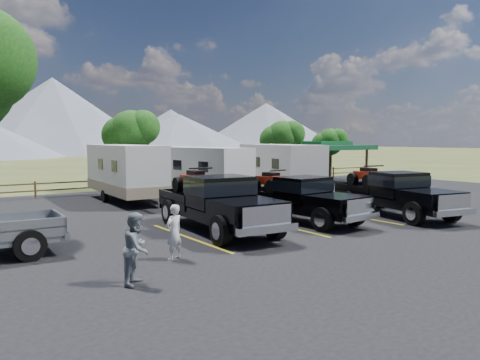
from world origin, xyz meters
TOP-DOWN VIEW (x-y plane):
  - ground at (0.00, 0.00)m, footprint 320.00×320.00m
  - asphalt_lot at (0.00, 3.00)m, footprint 44.00×34.00m
  - stall_lines at (0.00, 4.00)m, footprint 12.12×5.50m
  - tree_ne_a at (8.97, 17.01)m, footprint 3.11×2.92m
  - tree_ne_b at (14.98, 18.01)m, footprint 2.77×2.59m
  - tree_north at (-2.03, 19.02)m, footprint 3.46×3.24m
  - rail_fence at (2.00, 18.50)m, footprint 36.12×0.12m
  - pavilion at (13.00, 17.00)m, footprint 6.20×6.20m
  - rig_left at (-4.55, 4.52)m, footprint 2.83×6.91m
  - rig_center at (-0.75, 4.30)m, footprint 2.52×6.25m
  - rig_right at (3.66, 2.98)m, footprint 3.22×6.70m
  - trailer_left at (-4.31, 14.17)m, footprint 2.59×8.75m
  - trailer_center at (-0.57, 12.62)m, footprint 2.97×8.38m
  - trailer_right at (3.87, 11.10)m, footprint 3.83×8.75m
  - person_a at (-7.72, 1.67)m, footprint 0.65×0.53m
  - person_b at (-9.42, 0.19)m, footprint 1.02×1.03m

SIDE VIEW (x-z plane):
  - ground at x=0.00m, z-range 0.00..0.00m
  - asphalt_lot at x=0.00m, z-range 0.00..0.04m
  - stall_lines at x=0.00m, z-range 0.04..0.05m
  - rail_fence at x=2.00m, z-range 0.11..1.11m
  - person_a at x=-7.72m, z-range 0.04..1.59m
  - person_b at x=-9.42m, z-range 0.04..1.71m
  - rig_center at x=-0.75m, z-range 0.00..2.05m
  - rig_right at x=3.66m, z-range 0.00..2.15m
  - rig_left at x=-4.55m, z-range 0.00..2.25m
  - trailer_center at x=-0.57m, z-range 0.11..3.00m
  - trailer_left at x=-4.31m, z-range 0.11..3.15m
  - trailer_right at x=3.87m, z-range 0.11..3.15m
  - pavilion at x=13.00m, z-range 1.18..4.40m
  - tree_ne_b at x=14.98m, z-range 0.99..5.26m
  - tree_ne_a at x=8.97m, z-range 1.10..5.86m
  - tree_north at x=-2.03m, z-range 1.21..6.46m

